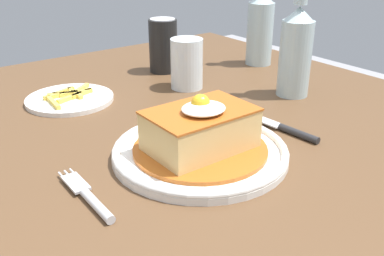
{
  "coord_description": "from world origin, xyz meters",
  "views": [
    {
      "loc": [
        -0.28,
        -0.62,
        1.06
      ],
      "look_at": [
        0.08,
        -0.14,
        0.79
      ],
      "focal_mm": 41.41,
      "sensor_mm": 36.0,
      "label": 1
    }
  ],
  "objects_px": {
    "fork": "(90,198)",
    "drinking_glass": "(187,67)",
    "soda_can": "(163,46)",
    "knife": "(287,129)",
    "side_plate_fries": "(70,99)",
    "beer_bottle_clear_far": "(296,47)",
    "beer_bottle_clear": "(260,24)",
    "main_plate": "(200,151)"
  },
  "relations": [
    {
      "from": "drinking_glass",
      "to": "side_plate_fries",
      "type": "bearing_deg",
      "value": 162.95
    },
    {
      "from": "knife",
      "to": "main_plate",
      "type": "bearing_deg",
      "value": 173.78
    },
    {
      "from": "knife",
      "to": "beer_bottle_clear",
      "type": "relative_size",
      "value": 0.62
    },
    {
      "from": "knife",
      "to": "beer_bottle_clear",
      "type": "bearing_deg",
      "value": 51.82
    },
    {
      "from": "beer_bottle_clear_far",
      "to": "drinking_glass",
      "type": "relative_size",
      "value": 2.53
    },
    {
      "from": "main_plate",
      "to": "beer_bottle_clear_far",
      "type": "bearing_deg",
      "value": 17.77
    },
    {
      "from": "fork",
      "to": "soda_can",
      "type": "xyz_separation_m",
      "value": [
        0.38,
        0.41,
        0.06
      ]
    },
    {
      "from": "knife",
      "to": "soda_can",
      "type": "bearing_deg",
      "value": 85.8
    },
    {
      "from": "knife",
      "to": "side_plate_fries",
      "type": "bearing_deg",
      "value": 122.81
    },
    {
      "from": "fork",
      "to": "side_plate_fries",
      "type": "height_order",
      "value": "side_plate_fries"
    },
    {
      "from": "beer_bottle_clear_far",
      "to": "side_plate_fries",
      "type": "xyz_separation_m",
      "value": [
        -0.38,
        0.24,
        -0.09
      ]
    },
    {
      "from": "side_plate_fries",
      "to": "beer_bottle_clear",
      "type": "bearing_deg",
      "value": -3.71
    },
    {
      "from": "soda_can",
      "to": "drinking_glass",
      "type": "xyz_separation_m",
      "value": [
        -0.03,
        -0.13,
        -0.02
      ]
    },
    {
      "from": "knife",
      "to": "side_plate_fries",
      "type": "distance_m",
      "value": 0.42
    },
    {
      "from": "soda_can",
      "to": "knife",
      "type": "bearing_deg",
      "value": -94.2
    },
    {
      "from": "fork",
      "to": "beer_bottle_clear_far",
      "type": "height_order",
      "value": "beer_bottle_clear_far"
    },
    {
      "from": "main_plate",
      "to": "drinking_glass",
      "type": "relative_size",
      "value": 2.48
    },
    {
      "from": "fork",
      "to": "side_plate_fries",
      "type": "xyz_separation_m",
      "value": [
        0.12,
        0.35,
        -0.0
      ]
    },
    {
      "from": "main_plate",
      "to": "side_plate_fries",
      "type": "xyz_separation_m",
      "value": [
        -0.06,
        0.34,
        -0.0
      ]
    },
    {
      "from": "knife",
      "to": "drinking_glass",
      "type": "bearing_deg",
      "value": 89.32
    },
    {
      "from": "knife",
      "to": "soda_can",
      "type": "xyz_separation_m",
      "value": [
        0.03,
        0.42,
        0.06
      ]
    },
    {
      "from": "beer_bottle_clear_far",
      "to": "side_plate_fries",
      "type": "height_order",
      "value": "beer_bottle_clear_far"
    },
    {
      "from": "fork",
      "to": "beer_bottle_clear_far",
      "type": "relative_size",
      "value": 0.53
    },
    {
      "from": "fork",
      "to": "drinking_glass",
      "type": "xyz_separation_m",
      "value": [
        0.36,
        0.28,
        0.04
      ]
    },
    {
      "from": "fork",
      "to": "soda_can",
      "type": "height_order",
      "value": "soda_can"
    },
    {
      "from": "drinking_glass",
      "to": "beer_bottle_clear_far",
      "type": "bearing_deg",
      "value": -48.64
    },
    {
      "from": "knife",
      "to": "side_plate_fries",
      "type": "xyz_separation_m",
      "value": [
        -0.23,
        0.36,
        -0.0
      ]
    },
    {
      "from": "main_plate",
      "to": "drinking_glass",
      "type": "bearing_deg",
      "value": 57.17
    },
    {
      "from": "fork",
      "to": "drinking_glass",
      "type": "height_order",
      "value": "drinking_glass"
    },
    {
      "from": "main_plate",
      "to": "fork",
      "type": "distance_m",
      "value": 0.18
    },
    {
      "from": "fork",
      "to": "beer_bottle_clear_far",
      "type": "bearing_deg",
      "value": 12.76
    },
    {
      "from": "main_plate",
      "to": "beer_bottle_clear_far",
      "type": "height_order",
      "value": "beer_bottle_clear_far"
    },
    {
      "from": "beer_bottle_clear",
      "to": "side_plate_fries",
      "type": "distance_m",
      "value": 0.5
    },
    {
      "from": "fork",
      "to": "side_plate_fries",
      "type": "bearing_deg",
      "value": 70.87
    },
    {
      "from": "beer_bottle_clear",
      "to": "drinking_glass",
      "type": "height_order",
      "value": "beer_bottle_clear"
    },
    {
      "from": "main_plate",
      "to": "drinking_glass",
      "type": "height_order",
      "value": "drinking_glass"
    },
    {
      "from": "soda_can",
      "to": "drinking_glass",
      "type": "relative_size",
      "value": 1.18
    },
    {
      "from": "fork",
      "to": "beer_bottle_clear_far",
      "type": "xyz_separation_m",
      "value": [
        0.5,
        0.11,
        0.09
      ]
    },
    {
      "from": "fork",
      "to": "beer_bottle_clear",
      "type": "xyz_separation_m",
      "value": [
        0.61,
        0.32,
        0.09
      ]
    },
    {
      "from": "main_plate",
      "to": "drinking_glass",
      "type": "xyz_separation_m",
      "value": [
        0.17,
        0.27,
        0.04
      ]
    },
    {
      "from": "knife",
      "to": "soda_can",
      "type": "height_order",
      "value": "soda_can"
    },
    {
      "from": "drinking_glass",
      "to": "soda_can",
      "type": "bearing_deg",
      "value": 78.2
    }
  ]
}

